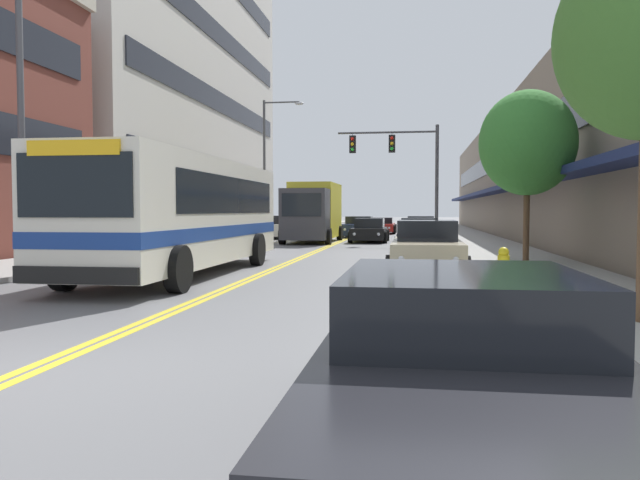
{
  "coord_description": "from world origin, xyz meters",
  "views": [
    {
      "loc": [
        4.07,
        -5.88,
        1.72
      ],
      "look_at": [
        -1.3,
        29.41,
        0.02
      ],
      "focal_mm": 35.0,
      "sensor_mm": 36.0,
      "label": 1
    }
  ],
  "objects": [
    {
      "name": "ground_plane",
      "position": [
        0.0,
        37.0,
        0.0
      ],
      "size": [
        240.0,
        240.0,
        0.0
      ],
      "primitive_type": "plane",
      "color": "slate"
    },
    {
      "name": "car_white_parked_left_near",
      "position": [
        -4.29,
        31.98,
        0.65
      ],
      "size": [
        1.98,
        4.54,
        1.39
      ],
      "color": "white",
      "rests_on": "ground_plane"
    },
    {
      "name": "car_navy_moving_third",
      "position": [
        0.51,
        34.34,
        0.62
      ],
      "size": [
        2.15,
        4.66,
        1.34
      ],
      "color": "#19234C",
      "rests_on": "ground_plane"
    },
    {
      "name": "car_silver_parked_left_far",
      "position": [
        -4.26,
        19.65,
        0.64
      ],
      "size": [
        1.99,
        4.92,
        1.34
      ],
      "color": "#B7B7BC",
      "rests_on": "ground_plane"
    },
    {
      "name": "centre_line",
      "position": [
        0.0,
        37.0,
        0.0
      ],
      "size": [
        0.34,
        106.0,
        0.01
      ],
      "color": "yellow",
      "rests_on": "ground_plane"
    },
    {
      "name": "car_red_moving_second",
      "position": [
        1.65,
        40.8,
        0.56
      ],
      "size": [
        2.1,
        4.91,
        1.19
      ],
      "color": "maroon",
      "rests_on": "ground_plane"
    },
    {
      "name": "car_black_moving_lead",
      "position": [
        1.63,
        28.13,
        0.6
      ],
      "size": [
        2.03,
        4.52,
        1.29
      ],
      "color": "black",
      "rests_on": "ground_plane"
    },
    {
      "name": "street_tree_right_mid",
      "position": [
        7.48,
        14.1,
        3.78
      ],
      "size": [
        2.93,
        2.93,
        5.27
      ],
      "color": "brown",
      "rests_on": "sidewalk_right"
    },
    {
      "name": "car_slate_blue_parked_right_far",
      "position": [
        4.43,
        32.88,
        0.64
      ],
      "size": [
        2.08,
        4.35,
        1.36
      ],
      "color": "#475675",
      "rests_on": "ground_plane"
    },
    {
      "name": "car_dark_grey_parked_right_mid",
      "position": [
        4.26,
        21.65,
        0.64
      ],
      "size": [
        2.01,
        4.66,
        1.39
      ],
      "color": "#38383D",
      "rests_on": "ground_plane"
    },
    {
      "name": "street_lamp_left_far",
      "position": [
        -4.95,
        32.45,
        5.1
      ],
      "size": [
        2.6,
        0.28,
        8.6
      ],
      "color": "#47474C",
      "rests_on": "ground_plane"
    },
    {
      "name": "box_truck",
      "position": [
        -1.4,
        27.55,
        1.66
      ],
      "size": [
        2.64,
        6.83,
        3.22
      ],
      "color": "#38383D",
      "rests_on": "ground_plane"
    },
    {
      "name": "car_beige_parked_right_end",
      "position": [
        4.39,
        11.12,
        0.66
      ],
      "size": [
        2.05,
        4.85,
        1.45
      ],
      "color": "#BCAD89",
      "rests_on": "ground_plane"
    },
    {
      "name": "traffic_signal_mast",
      "position": [
        3.39,
        27.35,
        4.39
      ],
      "size": [
        5.3,
        0.38,
        6.19
      ],
      "color": "#47474C",
      "rests_on": "ground_plane"
    },
    {
      "name": "street_lamp_left_near",
      "position": [
        -4.95,
        7.95,
        4.77
      ],
      "size": [
        2.5,
        0.28,
        7.98
      ],
      "color": "#47474C",
      "rests_on": "ground_plane"
    },
    {
      "name": "sidewalk_right",
      "position": [
        7.31,
        37.0,
        0.07
      ],
      "size": [
        3.63,
        106.0,
        0.13
      ],
      "color": "#9E9B96",
      "rests_on": "ground_plane"
    },
    {
      "name": "car_charcoal_parked_right_foreground",
      "position": [
        4.4,
        -1.64,
        0.61
      ],
      "size": [
        2.11,
        4.7,
        1.3
      ],
      "color": "#232328",
      "rests_on": "ground_plane"
    },
    {
      "name": "sidewalk_left",
      "position": [
        -7.31,
        37.0,
        0.07
      ],
      "size": [
        3.63,
        106.0,
        0.13
      ],
      "color": "#9E9B96",
      "rests_on": "ground_plane"
    },
    {
      "name": "storefront_row_right",
      "position": [
        13.35,
        37.0,
        4.1
      ],
      "size": [
        9.1,
        68.0,
        8.2
      ],
      "color": "gray",
      "rests_on": "ground_plane"
    },
    {
      "name": "city_bus",
      "position": [
        -2.07,
        10.15,
        1.72
      ],
      "size": [
        2.87,
        10.78,
        3.05
      ],
      "color": "silver",
      "rests_on": "ground_plane"
    },
    {
      "name": "fire_hydrant",
      "position": [
        5.95,
        7.82,
        0.53
      ],
      "size": [
        0.33,
        0.25,
        0.81
      ],
      "color": "yellow",
      "rests_on": "sidewalk_right"
    },
    {
      "name": "office_tower_left",
      "position": [
        -15.37,
        36.59,
        13.83
      ],
      "size": [
        12.08,
        31.92,
        27.66
      ],
      "color": "#BCB7AD",
      "rests_on": "ground_plane"
    }
  ]
}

